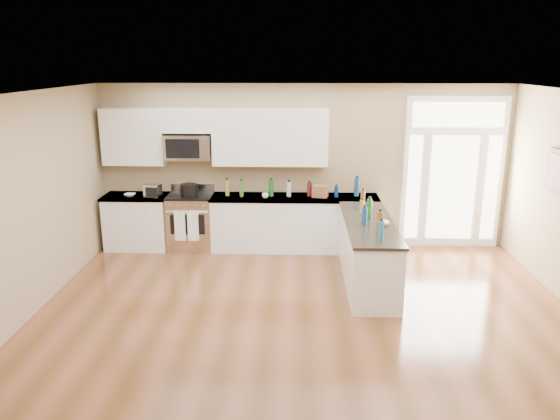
% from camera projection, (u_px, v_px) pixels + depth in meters
% --- Properties ---
extents(ground, '(8.00, 8.00, 0.00)m').
position_uv_depth(ground, '(306.00, 362.00, 5.93)').
color(ground, brown).
extents(room_shell, '(8.00, 8.00, 8.00)m').
position_uv_depth(room_shell, '(308.00, 211.00, 5.48)').
color(room_shell, tan).
rests_on(room_shell, ground).
extents(back_cabinet_left, '(1.10, 0.66, 0.94)m').
position_uv_depth(back_cabinet_left, '(138.00, 223.00, 9.46)').
color(back_cabinet_left, white).
rests_on(back_cabinet_left, ground).
extents(back_cabinet_right, '(2.85, 0.66, 0.94)m').
position_uv_depth(back_cabinet_right, '(294.00, 225.00, 9.38)').
color(back_cabinet_right, white).
rests_on(back_cabinet_right, ground).
extents(peninsula_cabinet, '(0.69, 2.32, 0.94)m').
position_uv_depth(peninsula_cabinet, '(368.00, 255.00, 7.95)').
color(peninsula_cabinet, white).
rests_on(peninsula_cabinet, ground).
extents(upper_cabinet_left, '(1.04, 0.33, 0.95)m').
position_uv_depth(upper_cabinet_left, '(134.00, 137.00, 9.20)').
color(upper_cabinet_left, white).
rests_on(upper_cabinet_left, room_shell).
extents(upper_cabinet_right, '(1.94, 0.33, 0.95)m').
position_uv_depth(upper_cabinet_right, '(270.00, 137.00, 9.13)').
color(upper_cabinet_right, white).
rests_on(upper_cabinet_right, room_shell).
extents(upper_cabinet_short, '(0.82, 0.33, 0.40)m').
position_uv_depth(upper_cabinet_short, '(188.00, 120.00, 9.10)').
color(upper_cabinet_short, white).
rests_on(upper_cabinet_short, room_shell).
extents(microwave, '(0.78, 0.41, 0.42)m').
position_uv_depth(microwave, '(188.00, 147.00, 9.18)').
color(microwave, silver).
rests_on(microwave, room_shell).
extents(entry_door, '(1.70, 0.10, 2.60)m').
position_uv_depth(entry_door, '(453.00, 173.00, 9.32)').
color(entry_door, white).
rests_on(entry_door, ground).
extents(wall_art_near, '(0.05, 0.58, 0.58)m').
position_uv_depth(wall_art_near, '(557.00, 171.00, 7.50)').
color(wall_art_near, black).
rests_on(wall_art_near, room_shell).
extents(kitchen_range, '(0.76, 0.68, 1.08)m').
position_uv_depth(kitchen_range, '(191.00, 221.00, 9.42)').
color(kitchen_range, silver).
rests_on(kitchen_range, ground).
extents(stockpot, '(0.38, 0.38, 0.22)m').
position_uv_depth(stockpot, '(189.00, 190.00, 9.18)').
color(stockpot, black).
rests_on(stockpot, kitchen_range).
extents(toaster_oven, '(0.29, 0.24, 0.22)m').
position_uv_depth(toaster_oven, '(153.00, 191.00, 9.17)').
color(toaster_oven, silver).
rests_on(toaster_oven, back_cabinet_left).
extents(cardboard_box, '(0.29, 0.24, 0.20)m').
position_uv_depth(cardboard_box, '(320.00, 191.00, 9.18)').
color(cardboard_box, brown).
rests_on(cardboard_box, back_cabinet_right).
extents(bowl_left, '(0.21, 0.21, 0.05)m').
position_uv_depth(bowl_left, '(130.00, 195.00, 9.24)').
color(bowl_left, white).
rests_on(bowl_left, back_cabinet_left).
extents(bowl_peninsula, '(0.23, 0.23, 0.06)m').
position_uv_depth(bowl_peninsula, '(383.00, 223.00, 7.63)').
color(bowl_peninsula, white).
rests_on(bowl_peninsula, peninsula_cabinet).
extents(cup_counter, '(0.11, 0.11, 0.08)m').
position_uv_depth(cup_counter, '(265.00, 196.00, 9.12)').
color(cup_counter, white).
rests_on(cup_counter, back_cabinet_right).
extents(counter_bottles, '(2.36, 2.44, 0.31)m').
position_uv_depth(counter_bottles, '(326.00, 199.00, 8.51)').
color(counter_bottles, '#19591E').
rests_on(counter_bottles, back_cabinet_right).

